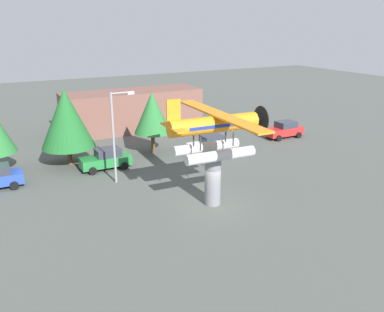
% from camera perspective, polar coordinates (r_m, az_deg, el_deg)
% --- Properties ---
extents(ground_plane, '(140.00, 140.00, 0.00)m').
position_cam_1_polar(ground_plane, '(28.24, 2.86, -6.67)').
color(ground_plane, '#4C514C').
extents(display_pedestal, '(1.10, 1.10, 3.44)m').
position_cam_1_polar(display_pedestal, '(27.56, 2.92, -3.42)').
color(display_pedestal, slate).
rests_on(display_pedestal, ground).
extents(floatplane_monument, '(6.96, 10.44, 4.00)m').
position_cam_1_polar(floatplane_monument, '(26.56, 3.29, 3.44)').
color(floatplane_monument, silver).
rests_on(floatplane_monument, display_pedestal).
extents(car_mid_green, '(4.20, 2.02, 1.76)m').
position_cam_1_polar(car_mid_green, '(35.18, -11.90, -0.39)').
color(car_mid_green, '#237A38').
rests_on(car_mid_green, ground).
extents(car_far_white, '(4.20, 2.02, 1.76)m').
position_cam_1_polar(car_far_white, '(38.48, 2.56, 1.60)').
color(car_far_white, white).
rests_on(car_far_white, ground).
extents(car_distant_red, '(4.20, 2.02, 1.76)m').
position_cam_1_polar(car_distant_red, '(44.99, 12.75, 3.62)').
color(car_distant_red, red).
rests_on(car_distant_red, ground).
extents(streetlight_primary, '(1.84, 0.28, 7.02)m').
position_cam_1_polar(streetlight_primary, '(31.15, -10.58, 3.51)').
color(streetlight_primary, gray).
rests_on(streetlight_primary, ground).
extents(storefront_building, '(15.61, 5.09, 4.46)m').
position_cam_1_polar(storefront_building, '(47.60, -8.32, 6.34)').
color(storefront_building, brown).
rests_on(storefront_building, ground).
extents(tree_east, '(4.51, 4.51, 6.64)m').
position_cam_1_polar(tree_east, '(36.16, -17.15, 5.04)').
color(tree_east, brown).
rests_on(tree_east, ground).
extents(tree_center_back, '(3.45, 3.45, 5.78)m').
position_cam_1_polar(tree_center_back, '(38.23, -5.58, 6.01)').
color(tree_center_back, brown).
rests_on(tree_center_back, ground).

